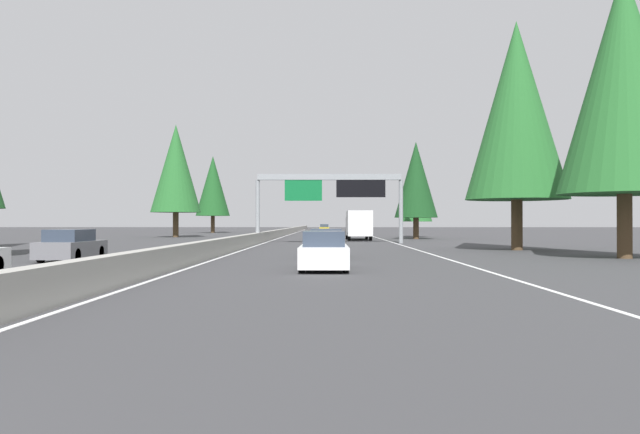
{
  "coord_description": "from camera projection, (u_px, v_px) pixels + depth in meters",
  "views": [
    {
      "loc": [
        -3.13,
        -5.65,
        1.8
      ],
      "look_at": [
        65.92,
        -4.87,
        2.41
      ],
      "focal_mm": 33.63,
      "sensor_mm": 36.0,
      "label": 1
    }
  ],
  "objects": [
    {
      "name": "ground_plane",
      "position": [
        273.0,
        239.0,
        63.17
      ],
      "size": [
        320.0,
        320.0,
        0.0
      ],
      "primitive_type": "plane",
      "color": "#38383A"
    },
    {
      "name": "median_barrier",
      "position": [
        284.0,
        232.0,
        83.18
      ],
      "size": [
        180.0,
        0.56,
        0.9
      ],
      "primitive_type": "cube",
      "color": "#9E9B93",
      "rests_on": "ground"
    },
    {
      "name": "shoulder_stripe_right",
      "position": [
        375.0,
        237.0,
        73.04
      ],
      "size": [
        160.0,
        0.16,
        0.01
      ],
      "primitive_type": "cube",
      "color": "silver",
      "rests_on": "ground"
    },
    {
      "name": "shoulder_stripe_median",
      "position": [
        283.0,
        237.0,
        73.17
      ],
      "size": [
        160.0,
        0.16,
        0.01
      ],
      "primitive_type": "cube",
      "color": "silver",
      "rests_on": "ground"
    },
    {
      "name": "sign_gantry_overhead",
      "position": [
        331.0,
        188.0,
        51.39
      ],
      "size": [
        0.5,
        12.68,
        5.95
      ],
      "color": "gray",
      "rests_on": "ground"
    },
    {
      "name": "sedan_far_center",
      "position": [
        324.0,
        252.0,
        22.71
      ],
      "size": [
        4.4,
        1.8,
        1.47
      ],
      "color": "white",
      "rests_on": "ground"
    },
    {
      "name": "sedan_near_right",
      "position": [
        326.0,
        244.0,
        30.34
      ],
      "size": [
        4.4,
        1.8,
        1.47
      ],
      "color": "silver",
      "rests_on": "ground"
    },
    {
      "name": "box_truck_near_center",
      "position": [
        358.0,
        224.0,
        61.45
      ],
      "size": [
        8.5,
        2.4,
        2.95
      ],
      "color": "white",
      "rests_on": "ground"
    },
    {
      "name": "sedan_distant_b",
      "position": [
        324.0,
        228.0,
        110.24
      ],
      "size": [
        4.4,
        1.8,
        1.47
      ],
      "color": "#AD931E",
      "rests_on": "ground"
    },
    {
      "name": "oncoming_near",
      "position": [
        71.0,
        246.0,
        28.19
      ],
      "size": [
        4.4,
        1.8,
        1.47
      ],
      "rotation": [
        0.0,
        0.0,
        3.14
      ],
      "color": "slate",
      "rests_on": "ground"
    },
    {
      "name": "conifer_right_foreground",
      "position": [
        624.0,
        80.0,
        29.88
      ],
      "size": [
        6.43,
        6.43,
        14.62
      ],
      "color": "#4C3823",
      "rests_on": "ground"
    },
    {
      "name": "conifer_right_near",
      "position": [
        517.0,
        111.0,
        38.72
      ],
      "size": [
        6.54,
        6.54,
        14.86
      ],
      "color": "#4C3823",
      "rests_on": "ground"
    },
    {
      "name": "conifer_right_mid",
      "position": [
        416.0,
        180.0,
        64.46
      ],
      "size": [
        4.62,
        4.62,
        10.5
      ],
      "color": "#4C3823",
      "rests_on": "ground"
    },
    {
      "name": "conifer_right_far",
      "position": [
        416.0,
        194.0,
        72.66
      ],
      "size": [
        3.8,
        3.8,
        8.63
      ],
      "color": "#4C3823",
      "rests_on": "ground"
    },
    {
      "name": "conifer_left_mid",
      "position": [
        176.0,
        169.0,
        72.73
      ],
      "size": [
        6.04,
        6.04,
        13.72
      ],
      "color": "#4C3823",
      "rests_on": "ground"
    },
    {
      "name": "conifer_left_far",
      "position": [
        213.0,
        186.0,
        103.65
      ],
      "size": [
        5.86,
        5.86,
        13.31
      ],
      "color": "#4C3823",
      "rests_on": "ground"
    }
  ]
}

